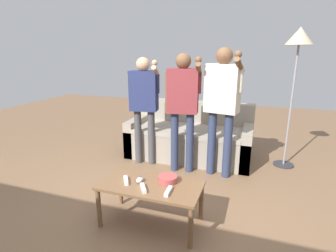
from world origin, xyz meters
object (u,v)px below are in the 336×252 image
(game_remote_nunchuk, at_px, (140,180))
(player_right, at_px, (222,98))
(game_remote_wand_near, at_px, (126,180))
(player_left, at_px, (144,99))
(player_center, at_px, (183,100))
(couch, at_px, (190,138))
(coffee_table, at_px, (151,189))
(game_remote_wand_far, at_px, (168,191))
(game_remote_wand_spare, at_px, (143,188))
(floor_lamp, at_px, (299,47))
(snack_bowl, at_px, (168,179))

(game_remote_nunchuk, relative_size, player_right, 0.05)
(game_remote_wand_near, bearing_deg, player_left, 106.47)
(game_remote_nunchuk, xyz_separation_m, player_left, (-0.52, 1.30, 0.52))
(player_right, bearing_deg, player_center, -175.95)
(couch, relative_size, coffee_table, 1.97)
(game_remote_nunchuk, height_order, player_center, player_center)
(player_left, height_order, game_remote_wand_far, player_left)
(game_remote_nunchuk, bearing_deg, player_left, 111.85)
(player_right, relative_size, game_remote_wand_spare, 11.04)
(coffee_table, distance_m, game_remote_wand_spare, 0.14)
(floor_lamp, relative_size, game_remote_wand_far, 11.99)
(coffee_table, relative_size, game_remote_nunchuk, 10.75)
(game_remote_wand_far, bearing_deg, player_center, 100.87)
(game_remote_wand_near, bearing_deg, game_remote_wand_far, -7.56)
(player_left, distance_m, game_remote_wand_near, 1.49)
(game_remote_wand_far, bearing_deg, coffee_table, 155.05)
(game_remote_nunchuk, relative_size, floor_lamp, 0.05)
(floor_lamp, bearing_deg, game_remote_wand_near, -129.01)
(floor_lamp, relative_size, game_remote_wand_near, 12.22)
(game_remote_wand_near, distance_m, game_remote_wand_spare, 0.23)
(coffee_table, relative_size, floor_lamp, 0.50)
(player_right, height_order, game_remote_wand_spare, player_right)
(coffee_table, distance_m, player_right, 1.49)
(couch, relative_size, game_remote_wand_spare, 12.45)
(couch, relative_size, floor_lamp, 0.98)
(coffee_table, xyz_separation_m, player_center, (-0.05, 1.21, 0.64))
(couch, bearing_deg, player_right, -45.69)
(game_remote_wand_near, xyz_separation_m, game_remote_wand_spare, (0.21, -0.08, 0.00))
(player_left, xyz_separation_m, game_remote_wand_far, (0.84, -1.39, -0.53))
(couch, xyz_separation_m, floor_lamp, (1.38, 0.08, 1.36))
(snack_bowl, xyz_separation_m, game_remote_nunchuk, (-0.25, -0.09, -0.01))
(snack_bowl, relative_size, player_left, 0.12)
(floor_lamp, relative_size, player_center, 1.20)
(player_left, xyz_separation_m, game_remote_wand_spare, (0.61, -1.41, -0.53))
(coffee_table, bearing_deg, game_remote_nunchuk, -179.82)
(floor_lamp, xyz_separation_m, game_remote_wand_spare, (-1.33, -1.98, -1.22))
(player_left, bearing_deg, game_remote_wand_far, -58.99)
(game_remote_nunchuk, distance_m, game_remote_wand_far, 0.33)
(coffee_table, height_order, game_remote_wand_far, game_remote_wand_far)
(game_remote_wand_far, bearing_deg, floor_lamp, 60.74)
(snack_bowl, relative_size, player_center, 0.11)
(couch, xyz_separation_m, player_center, (0.03, -0.58, 0.70))
(player_right, height_order, game_remote_wand_far, player_right)
(coffee_table, xyz_separation_m, game_remote_nunchuk, (-0.11, -0.00, 0.08))
(player_center, bearing_deg, player_left, 172.07)
(couch, xyz_separation_m, game_remote_wand_spare, (0.06, -1.91, 0.14))
(couch, xyz_separation_m, game_remote_wand_far, (0.29, -1.89, 0.14))
(player_center, height_order, player_right, player_right)
(coffee_table, height_order, player_left, player_left)
(game_remote_wand_near, bearing_deg, player_right, 61.95)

